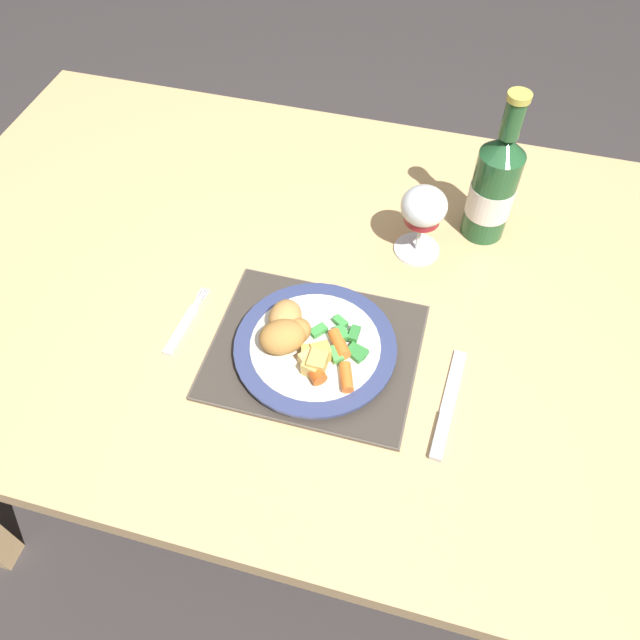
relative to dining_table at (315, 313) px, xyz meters
name	(u,v)px	position (x,y,z in m)	size (l,w,h in m)	color
ground_plane	(317,471)	(0.00, 0.00, -0.65)	(6.00, 6.00, 0.00)	#383333
dining_table	(315,313)	(0.00, 0.00, 0.00)	(1.41, 0.90, 0.74)	tan
placemat	(315,351)	(0.04, -0.13, 0.09)	(0.30, 0.25, 0.01)	brown
dinner_plate	(315,348)	(0.04, -0.14, 0.10)	(0.24, 0.24, 0.02)	silver
breaded_croquettes	(286,329)	(0.00, -0.14, 0.13)	(0.09, 0.11, 0.05)	#B77F3D
green_beans_pile	(344,340)	(0.08, -0.12, 0.12)	(0.09, 0.08, 0.02)	#338438
glazed_carrots	(331,362)	(0.07, -0.17, 0.12)	(0.08, 0.10, 0.02)	#CC5119
fork	(184,325)	(-0.17, -0.14, 0.09)	(0.02, 0.13, 0.01)	silver
table_knife	(446,413)	(0.24, -0.19, 0.09)	(0.03, 0.18, 0.01)	silver
wine_glass	(423,210)	(0.15, 0.11, 0.17)	(0.08, 0.08, 0.13)	silver
bottle	(494,186)	(0.25, 0.19, 0.18)	(0.07, 0.07, 0.26)	#23562D
roast_potatoes	(315,360)	(0.05, -0.17, 0.12)	(0.05, 0.06, 0.03)	#E5BC66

